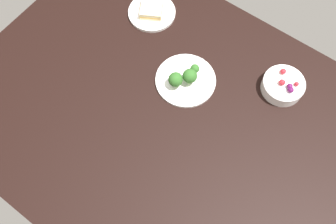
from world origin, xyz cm
name	(u,v)px	position (x,y,z in cm)	size (l,w,h in cm)	color
dining_table	(168,117)	(0.00, 0.00, 2.00)	(144.86, 108.32, 4.00)	black
plate_broccoli	(184,79)	(2.84, -13.78, 6.21)	(21.73, 21.73, 7.57)	white
bowl_berries	(283,85)	(-26.68, -31.91, 6.64)	(14.86, 14.86, 6.56)	white
plate_sandwich	(152,11)	(30.83, -31.40, 5.39)	(18.54, 18.54, 4.44)	white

